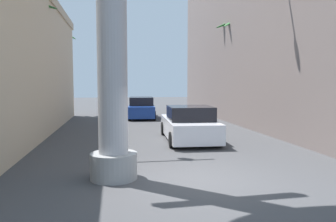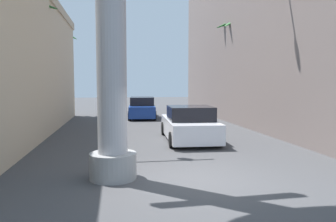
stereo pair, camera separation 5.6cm
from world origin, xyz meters
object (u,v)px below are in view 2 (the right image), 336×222
object	(u,v)px
traffic_light_mast	(45,38)
palm_tree_mid_left	(28,53)
palm_tree_near_right	(330,23)
street_lamp	(297,48)
palm_tree_far_left	(62,64)
car_far	(142,108)
car_lead	(189,125)
pedestrian_far_left	(61,107)
palm_tree_mid_right	(238,57)

from	to	relation	value
traffic_light_mast	palm_tree_mid_left	world-z (taller)	palm_tree_mid_left
palm_tree_near_right	street_lamp	bearing A→B (deg)	117.88
palm_tree_near_right	palm_tree_far_left	world-z (taller)	palm_tree_near_right
street_lamp	traffic_light_mast	world-z (taller)	street_lamp
palm_tree_mid_left	palm_tree_near_right	bearing A→B (deg)	-22.40
palm_tree_mid_left	palm_tree_far_left	world-z (taller)	palm_tree_mid_left
traffic_light_mast	car_far	distance (m)	13.10
palm_tree_near_right	traffic_light_mast	bearing A→B (deg)	178.69
car_lead	palm_tree_near_right	size ratio (longest dim) A/B	0.55
car_lead	pedestrian_far_left	world-z (taller)	pedestrian_far_left
palm_tree_near_right	palm_tree_mid_left	bearing A→B (deg)	157.60
traffic_light_mast	car_lead	size ratio (longest dim) A/B	1.22
street_lamp	car_lead	distance (m)	5.78
car_far	palm_tree_mid_right	xyz separation A→B (m)	(6.20, -3.12, 3.62)
palm_tree_mid_right	pedestrian_far_left	xyz separation A→B (m)	(-11.63, 0.86, -3.31)
street_lamp	palm_tree_far_left	size ratio (longest dim) A/B	1.00
street_lamp	palm_tree_far_left	distance (m)	18.23
pedestrian_far_left	palm_tree_near_right	bearing A→B (deg)	-39.39
pedestrian_far_left	street_lamp	bearing A→B (deg)	-37.18
traffic_light_mast	palm_tree_far_left	size ratio (longest dim) A/B	0.87
car_far	traffic_light_mast	bearing A→B (deg)	-110.34
street_lamp	car_lead	xyz separation A→B (m)	(-4.62, 0.76, -3.39)
car_far	palm_tree_near_right	xyz separation A→B (m)	(6.57, -12.11, 4.22)
street_lamp	traffic_light_mast	size ratio (longest dim) A/B	1.15
palm_tree_mid_right	palm_tree_near_right	bearing A→B (deg)	-87.68
palm_tree_far_left	palm_tree_mid_left	bearing A→B (deg)	-90.92
street_lamp	palm_tree_near_right	world-z (taller)	palm_tree_near_right
pedestrian_far_left	traffic_light_mast	bearing A→B (deg)	-83.90
palm_tree_far_left	car_far	bearing A→B (deg)	-25.29
traffic_light_mast	palm_tree_mid_left	xyz separation A→B (m)	(-1.84, 5.03, -0.08)
palm_tree_far_left	palm_tree_near_right	bearing A→B (deg)	-49.82
street_lamp	palm_tree_mid_left	distance (m)	12.80
street_lamp	car_far	world-z (taller)	street_lamp
car_far	palm_tree_mid_right	bearing A→B (deg)	-26.71
car_far	palm_tree_mid_left	world-z (taller)	palm_tree_mid_left
street_lamp	car_lead	world-z (taller)	street_lamp
car_far	palm_tree_far_left	distance (m)	7.52
palm_tree_far_left	traffic_light_mast	bearing A→B (deg)	-83.46
street_lamp	palm_tree_near_right	xyz separation A→B (m)	(0.66, -1.26, 0.87)
traffic_light_mast	palm_tree_mid_right	size ratio (longest dim) A/B	0.85
street_lamp	palm_tree_far_left	bearing A→B (deg)	131.13
traffic_light_mast	pedestrian_far_left	world-z (taller)	traffic_light_mast
car_lead	palm_tree_mid_right	size ratio (longest dim) A/B	0.70
palm_tree_far_left	pedestrian_far_left	size ratio (longest dim) A/B	3.77
car_far	pedestrian_far_left	world-z (taller)	pedestrian_far_left
traffic_light_mast	palm_tree_mid_left	bearing A→B (deg)	110.14
palm_tree_near_right	palm_tree_far_left	bearing A→B (deg)	130.18
car_lead	palm_tree_mid_left	size ratio (longest dim) A/B	0.71
car_lead	car_far	xyz separation A→B (m)	(-1.28, 10.09, 0.03)
car_lead	palm_tree_far_left	bearing A→B (deg)	119.61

